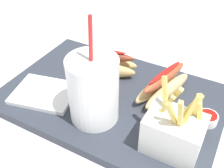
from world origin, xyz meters
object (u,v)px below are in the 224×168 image
at_px(hot_dog_1, 163,85).
at_px(ketchup_cup_1, 207,118).
at_px(napkin_stack, 45,93).
at_px(fries_basket, 174,133).
at_px(hot_dog_2, 102,64).
at_px(soda_cup, 92,89).

bearing_deg(hot_dog_1, ketchup_cup_1, -19.39).
distance_m(ketchup_cup_1, napkin_stack, 0.34).
bearing_deg(napkin_stack, hot_dog_1, 29.06).
height_order(hot_dog_1, napkin_stack, hot_dog_1).
distance_m(hot_dog_1, napkin_stack, 0.26).
bearing_deg(fries_basket, hot_dog_1, 116.26).
bearing_deg(hot_dog_1, fries_basket, -63.74).
bearing_deg(fries_basket, napkin_stack, 178.87).
relative_size(hot_dog_1, ketchup_cup_1, 4.03).
xyz_separation_m(hot_dog_1, napkin_stack, (-0.22, -0.12, -0.02)).
xyz_separation_m(fries_basket, ketchup_cup_1, (0.04, 0.09, -0.03)).
xyz_separation_m(fries_basket, hot_dog_2, (-0.22, 0.14, -0.01)).
xyz_separation_m(fries_basket, napkin_stack, (-0.29, 0.01, -0.04)).
bearing_deg(ketchup_cup_1, hot_dog_2, 170.28).
xyz_separation_m(fries_basket, hot_dog_1, (-0.06, 0.13, -0.01)).
xyz_separation_m(hot_dog_1, ketchup_cup_1, (0.11, -0.04, -0.01)).
relative_size(hot_dog_2, napkin_stack, 1.34).
relative_size(soda_cup, napkin_stack, 1.64).
relative_size(fries_basket, ketchup_cup_1, 3.40).
xyz_separation_m(soda_cup, hot_dog_1, (0.10, 0.13, -0.04)).
height_order(soda_cup, hot_dog_1, soda_cup).
bearing_deg(fries_basket, soda_cup, 178.59).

